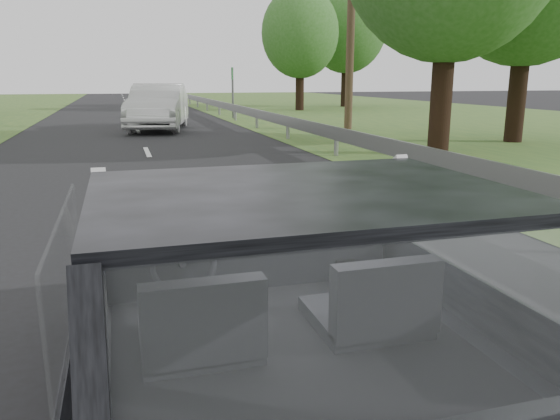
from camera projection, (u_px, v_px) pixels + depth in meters
subject_car at (274, 314)px, 2.70m from camera, size 1.80×4.00×1.45m
dashboard at (245, 253)px, 3.25m from camera, size 1.58×0.45×0.30m
driver_seat at (201, 319)px, 2.28m from camera, size 0.50×0.72×0.42m
passenger_seat at (375, 298)px, 2.50m from camera, size 0.50×0.72×0.42m
steering_wheel at (183, 263)px, 2.85m from camera, size 0.36×0.36×0.04m
cat at (271, 214)px, 3.20m from camera, size 0.61×0.26×0.26m
guardrail at (332, 132)px, 13.24m from camera, size 0.05×90.00×0.32m
other_car at (158, 107)px, 20.14m from camera, size 3.00×5.40×1.68m
highway_sign at (233, 93)px, 25.66m from camera, size 0.33×0.94×2.36m
utility_pole at (351, 4)px, 19.46m from camera, size 0.37×0.37×8.89m
tree_1 at (527, 0)px, 15.44m from camera, size 7.02×7.02×8.03m
tree_2 at (300, 51)px, 31.75m from camera, size 5.56×5.56×6.80m
tree_3 at (346, 45)px, 35.77m from camera, size 6.72×6.72×7.98m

